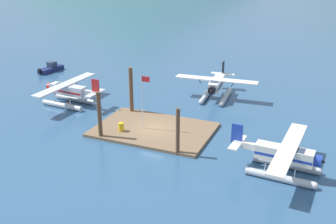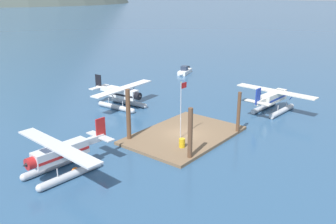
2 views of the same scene
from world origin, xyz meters
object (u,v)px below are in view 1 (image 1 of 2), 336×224
(mooring_buoy, at_px, (68,105))
(flagpole, at_px, (143,95))
(seaplane_white_bow_right, at_px, (216,87))
(seaplane_silver_port_fwd, at_px, (68,93))
(boat_navy_open_west, at_px, (52,68))
(fuel_drum, at_px, (121,127))
(seaplane_cream_stbd_aft, at_px, (284,158))

(mooring_buoy, bearing_deg, flagpole, -12.43)
(mooring_buoy, distance_m, seaplane_white_bow_right, 18.62)
(seaplane_silver_port_fwd, bearing_deg, mooring_buoy, -58.79)
(seaplane_silver_port_fwd, bearing_deg, boat_navy_open_west, 135.12)
(mooring_buoy, relative_size, seaplane_white_bow_right, 0.06)
(seaplane_silver_port_fwd, distance_m, seaplane_white_bow_right, 18.56)
(fuel_drum, bearing_deg, seaplane_cream_stbd_aft, -6.85)
(mooring_buoy, bearing_deg, fuel_drum, -22.81)
(seaplane_silver_port_fwd, distance_m, boat_navy_open_west, 16.12)
(mooring_buoy, xyz_separation_m, seaplane_cream_stbd_aft, (26.22, -6.01, 1.26))
(seaplane_cream_stbd_aft, relative_size, boat_navy_open_west, 2.15)
(fuel_drum, relative_size, seaplane_cream_stbd_aft, 0.08)
(flagpole, relative_size, seaplane_cream_stbd_aft, 0.56)
(fuel_drum, xyz_separation_m, seaplane_white_bow_right, (5.98, 14.25, 0.84))
(fuel_drum, height_order, seaplane_silver_port_fwd, seaplane_silver_port_fwd)
(seaplane_white_bow_right, xyz_separation_m, boat_navy_open_west, (-27.48, 2.08, -1.09))
(seaplane_silver_port_fwd, relative_size, boat_navy_open_west, 2.15)
(fuel_drum, relative_size, seaplane_white_bow_right, 0.08)
(seaplane_white_bow_right, height_order, boat_navy_open_west, seaplane_white_bow_right)
(mooring_buoy, xyz_separation_m, seaplane_silver_port_fwd, (-0.59, 0.98, 1.26))
(mooring_buoy, height_order, seaplane_white_bow_right, seaplane_white_bow_right)
(flagpole, height_order, boat_navy_open_west, flagpole)
(fuel_drum, bearing_deg, flagpole, 38.54)
(mooring_buoy, xyz_separation_m, seaplane_white_bow_right, (15.49, 10.25, 1.26))
(flagpole, height_order, seaplane_cream_stbd_aft, flagpole)
(fuel_drum, bearing_deg, seaplane_silver_port_fwd, 153.77)
(mooring_buoy, height_order, seaplane_cream_stbd_aft, seaplane_cream_stbd_aft)
(seaplane_silver_port_fwd, relative_size, seaplane_cream_stbd_aft, 1.00)
(flagpole, height_order, seaplane_white_bow_right, flagpole)
(mooring_buoy, relative_size, seaplane_silver_port_fwd, 0.06)
(fuel_drum, height_order, mooring_buoy, fuel_drum)
(fuel_drum, distance_m, mooring_buoy, 10.33)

